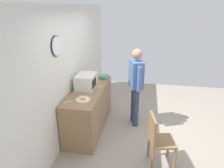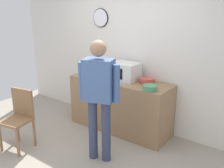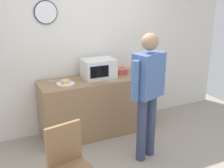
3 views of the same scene
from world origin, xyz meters
name	(u,v)px [view 2 (image 2 of 3)]	position (x,y,z in m)	size (l,w,h in m)	color
ground_plane	(70,158)	(0.00, 0.00, 0.00)	(6.00, 6.00, 0.00)	#9E9384
back_wall	(130,55)	(0.00, 1.60, 1.30)	(5.40, 0.13, 2.60)	silver
kitchen_counter	(120,105)	(0.05, 1.22, 0.46)	(1.84, 0.62, 0.93)	#93704C
microwave	(124,71)	(0.09, 1.28, 1.08)	(0.50, 0.39, 0.30)	silver
sandwich_plate	(95,75)	(-0.48, 1.17, 0.95)	(0.27, 0.27, 0.07)	white
salad_bowl	(150,88)	(0.73, 1.04, 0.97)	(0.22, 0.22, 0.08)	#4C8E60
cereal_bowl	(147,80)	(0.51, 1.34, 0.97)	(0.25, 0.25, 0.08)	#C64C42
fork_utensil	(121,84)	(0.20, 1.02, 0.93)	(0.17, 0.02, 0.01)	silver
spoon_utensil	(97,72)	(-0.62, 1.41, 0.93)	(0.17, 0.02, 0.01)	silver
person_standing	(99,93)	(0.37, 0.25, 1.03)	(0.56, 0.35, 1.75)	#353E5C
wooden_chair	(19,116)	(-0.86, -0.21, 0.52)	(0.47, 0.47, 0.94)	olive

